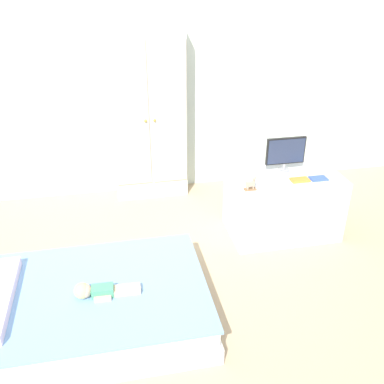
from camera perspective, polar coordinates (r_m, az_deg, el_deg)
The scene contains 10 objects.
ground_plane at distance 3.08m, azimuth -3.90°, elevation -12.62°, with size 10.00×10.00×0.02m, color tan.
back_wall at distance 3.97m, azimuth -7.91°, elevation 18.30°, with size 6.40×0.05×2.70m, color silver.
bed at distance 2.83m, azimuth -14.03°, elevation -14.55°, with size 1.52×1.00×0.24m.
doll at distance 2.68m, azimuth -12.77°, elevation -12.67°, with size 0.39×0.14×0.10m.
wardrobe at distance 3.95m, azimuth -5.81°, elevation 10.03°, with size 0.68×0.26×1.58m.
tv_stand at distance 3.59m, azimuth 11.95°, elevation -1.56°, with size 0.87×0.52×0.52m, color silver.
tv_monitor at distance 3.49m, azimuth 12.34°, elevation 5.22°, with size 0.32×0.10×0.28m.
rocking_horse_toy at distance 3.18m, azimuth 7.90°, elevation 1.09°, with size 0.09×0.04×0.11m.
book_orange at distance 3.40m, azimuth 14.14°, elevation 1.57°, with size 0.14×0.08×0.02m, color orange.
book_blue at distance 3.47m, azimuth 16.45°, elevation 1.74°, with size 0.13×0.09×0.01m, color blue.
Camera 1 is at (-0.27, -2.34, 1.98)m, focal length 40.15 mm.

